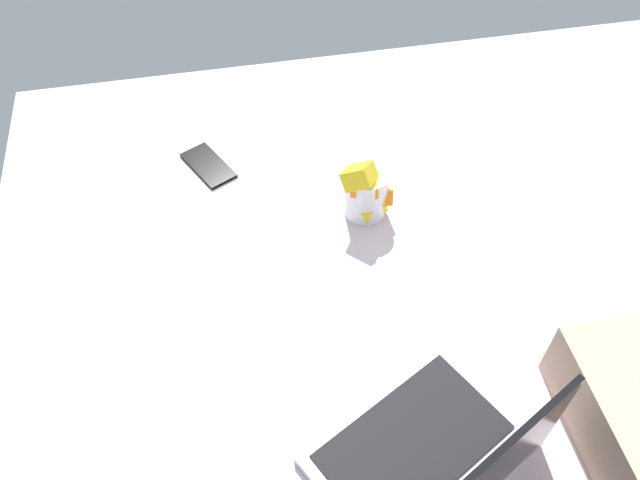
% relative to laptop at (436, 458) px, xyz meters
% --- Properties ---
extents(bed_mattress, '(1.80, 1.40, 0.18)m').
position_rel_laptop_xyz_m(bed_mattress, '(-0.15, -0.44, -0.13)').
color(bed_mattress, silver).
rests_on(bed_mattress, ground).
extents(laptop, '(0.40, 0.36, 0.23)m').
position_rel_laptop_xyz_m(laptop, '(0.00, 0.00, 0.00)').
color(laptop, '#B7BABC').
rests_on(laptop, bed_mattress).
extents(snack_cup, '(0.11, 0.10, 0.15)m').
position_rel_laptop_xyz_m(snack_cup, '(-0.03, -0.56, 0.02)').
color(snack_cup, silver).
rests_on(snack_cup, bed_mattress).
extents(cell_phone, '(0.12, 0.16, 0.01)m').
position_rel_laptop_xyz_m(cell_phone, '(0.29, -0.76, -0.04)').
color(cell_phone, black).
rests_on(cell_phone, bed_mattress).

